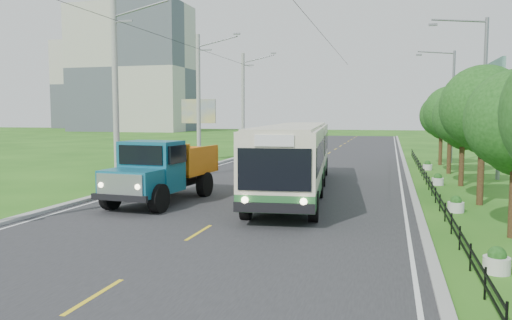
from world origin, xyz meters
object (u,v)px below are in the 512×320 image
at_px(tree_fifth, 451,115).
at_px(billboard_left, 199,115).
at_px(tree_fourth, 464,120).
at_px(dump_truck, 163,167).
at_px(streetlight_mid, 481,96).
at_px(streetlight_far, 451,102).
at_px(planter_far, 427,166).
at_px(billboard_right, 493,92).
at_px(pole_near, 116,92).
at_px(planter_front, 497,262).
at_px(planter_near, 456,205).
at_px(bus, 296,153).
at_px(pole_mid, 199,99).
at_px(pole_far, 243,103).
at_px(tree_third, 484,112).
at_px(planter_mid, 438,180).
at_px(tree_back, 442,118).

distance_m(tree_fifth, billboard_left, 19.74).
xyz_separation_m(tree_fourth, dump_truck, (-13.58, -9.07, -2.02)).
bearing_deg(streetlight_mid, streetlight_far, 90.00).
xyz_separation_m(streetlight_mid, planter_far, (-2.04, 8.00, -4.62)).
relative_size(streetlight_mid, billboard_left, 1.74).
distance_m(tree_fourth, billboard_left, 21.72).
bearing_deg(billboard_right, pole_near, -151.86).
relative_size(planter_front, billboard_left, 0.13).
relative_size(planter_near, bus, 0.04).
bearing_deg(dump_truck, pole_near, 143.21).
distance_m(pole_mid, dump_truck, 16.93).
relative_size(pole_far, tree_fourth, 1.85).
xyz_separation_m(streetlight_mid, planter_near, (-2.04, -8.00, -4.62)).
distance_m(pole_mid, bus, 15.38).
height_order(pole_near, pole_far, same).
bearing_deg(bus, pole_near, 177.26).
xyz_separation_m(streetlight_far, planter_near, (-2.04, -22.00, -4.62)).
xyz_separation_m(tree_third, streetlight_mid, (0.79, 5.86, 0.92)).
distance_m(tree_fourth, planter_near, 8.87).
relative_size(streetlight_far, billboard_right, 1.24).
xyz_separation_m(pole_mid, planter_front, (16.86, -23.00, -4.81)).
relative_size(pole_mid, billboard_left, 1.92).
relative_size(planter_front, planter_mid, 1.00).
bearing_deg(planter_front, tree_third, 82.94).
relative_size(streetlight_mid, planter_mid, 13.54).
distance_m(planter_near, billboard_left, 25.78).
xyz_separation_m(streetlight_mid, planter_front, (-2.04, -16.00, -4.62)).
xyz_separation_m(pole_far, planter_mid, (16.86, -19.00, -4.81)).
xyz_separation_m(tree_third, streetlight_far, (0.79, 19.86, 0.92)).
height_order(tree_fifth, tree_back, tree_fifth).
distance_m(pole_near, tree_fifth, 21.31).
height_order(planter_front, dump_truck, dump_truck).
distance_m(planter_front, dump_truck, 14.27).
bearing_deg(pole_mid, planter_mid, -22.54).
distance_m(streetlight_far, dump_truck, 27.26).
relative_size(streetlight_mid, planter_front, 13.54).
bearing_deg(streetlight_mid, tree_third, -97.64).
xyz_separation_m(tree_third, planter_far, (-1.26, 13.86, -3.70)).
relative_size(tree_fourth, planter_far, 8.06).
relative_size(pole_far, dump_truck, 1.48).
bearing_deg(tree_back, pole_far, 159.26).
distance_m(planter_far, billboard_left, 18.56).
bearing_deg(planter_near, pole_near, 169.91).
distance_m(tree_fifth, bus, 13.69).
relative_size(tree_third, planter_far, 8.96).
distance_m(pole_far, tree_fourth, 26.20).
bearing_deg(planter_mid, tree_fourth, 6.39).
xyz_separation_m(streetlight_far, planter_far, (-2.04, -6.00, -4.62)).
height_order(pole_near, streetlight_mid, pole_near).
relative_size(tree_third, streetlight_far, 0.66).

